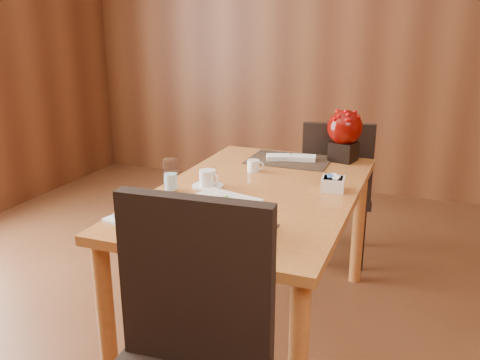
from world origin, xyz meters
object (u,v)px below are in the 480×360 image
at_px(dining_table, 257,209).
at_px(sugar_caddy, 333,184).
at_px(creamer_jug, 253,166).
at_px(far_chair, 335,184).
at_px(water_glass, 171,175).
at_px(coffee_cup, 208,180).
at_px(berry_decor, 345,132).
at_px(soup_setting, 217,217).
at_px(bread_plate, 130,218).

bearing_deg(dining_table, sugar_caddy, 18.67).
height_order(creamer_jug, far_chair, far_chair).
bearing_deg(water_glass, creamer_jug, 59.72).
bearing_deg(sugar_caddy, coffee_cup, -163.60).
bearing_deg(dining_table, creamer_jug, 113.39).
bearing_deg(dining_table, coffee_cup, -166.95).
relative_size(creamer_jug, berry_decor, 0.29).
bearing_deg(far_chair, sugar_caddy, 86.27).
bearing_deg(water_glass, berry_decor, 51.09).
xyz_separation_m(coffee_cup, berry_decor, (0.51, 0.70, 0.13)).
bearing_deg(coffee_cup, berry_decor, 53.86).
relative_size(berry_decor, far_chair, 0.31).
bearing_deg(berry_decor, dining_table, -113.50).
relative_size(water_glass, sugar_caddy, 1.46).
xyz_separation_m(soup_setting, water_glass, (-0.39, 0.36, 0.02)).
bearing_deg(water_glass, sugar_caddy, 21.10).
distance_m(coffee_cup, bread_plate, 0.50).
height_order(water_glass, bread_plate, water_glass).
bearing_deg(soup_setting, sugar_caddy, 78.90).
xyz_separation_m(dining_table, berry_decor, (0.28, 0.65, 0.26)).
bearing_deg(coffee_cup, bread_plate, -103.71).
relative_size(creamer_jug, far_chair, 0.09).
distance_m(coffee_cup, sugar_caddy, 0.59).
xyz_separation_m(water_glass, bread_plate, (0.02, -0.38, -0.07)).
bearing_deg(bread_plate, berry_decor, 62.00).
bearing_deg(sugar_caddy, water_glass, -158.90).
xyz_separation_m(dining_table, sugar_caddy, (0.33, 0.11, 0.13)).
distance_m(coffee_cup, creamer_jug, 0.35).
relative_size(coffee_cup, bread_plate, 0.96).
height_order(soup_setting, far_chair, far_chair).
relative_size(soup_setting, creamer_jug, 4.13).
height_order(dining_table, bread_plate, bread_plate).
relative_size(coffee_cup, water_glass, 0.98).
bearing_deg(water_glass, coffee_cup, 37.12).
distance_m(creamer_jug, sugar_caddy, 0.48).
distance_m(dining_table, far_chair, 0.92).
height_order(sugar_caddy, bread_plate, sugar_caddy).
height_order(creamer_jug, berry_decor, berry_decor).
bearing_deg(coffee_cup, sugar_caddy, 16.40).
bearing_deg(far_chair, berry_decor, 95.16).
relative_size(coffee_cup, berry_decor, 0.51).
xyz_separation_m(soup_setting, berry_decor, (0.26, 1.17, 0.11)).
distance_m(water_glass, sugar_caddy, 0.75).
xyz_separation_m(coffee_cup, creamer_jug, (0.11, 0.33, -0.01)).
height_order(creamer_jug, sugar_caddy, sugar_caddy).
bearing_deg(coffee_cup, water_glass, -142.88).
relative_size(creamer_jug, sugar_caddy, 0.81).
bearing_deg(bread_plate, dining_table, 57.04).
xyz_separation_m(dining_table, bread_plate, (-0.35, -0.54, 0.10)).
distance_m(dining_table, coffee_cup, 0.27).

